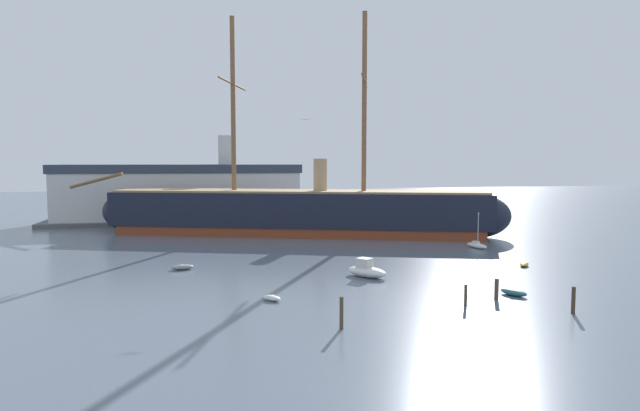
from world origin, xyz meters
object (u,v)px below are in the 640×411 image
tall_ship (298,212)px  dinghy_mid_right (524,264)px  dinghy_foreground_left (271,298)px  seagull_in_flight (305,119)px  dinghy_foreground_right (514,292)px  motorboat_near_centre (367,270)px  mooring_piling_right_pair (466,295)px  sailboat_alongside_stern (477,245)px  mooring_piling_midwater (573,300)px  dinghy_far_right (490,228)px  dockside_warehouse_left (181,193)px  dinghy_mid_left (182,267)px  mooring_piling_nearest (496,289)px  mooring_piling_left_pair (341,313)px

tall_ship → dinghy_mid_right: (20.96, -31.37, -3.53)m
dinghy_foreground_left → seagull_in_flight: (6.47, 19.84, 16.79)m
dinghy_foreground_right → motorboat_near_centre: bearing=136.4°
dinghy_foreground_right → mooring_piling_right_pair: 6.36m
sailboat_alongside_stern → mooring_piling_midwater: size_ratio=2.32×
dinghy_foreground_left → dinghy_mid_right: dinghy_mid_right is taller
dinghy_foreground_right → dinghy_mid_right: (8.66, 11.94, -0.06)m
seagull_in_flight → mooring_piling_midwater: bearing=-60.4°
dinghy_far_right → mooring_piling_right_pair: bearing=-121.3°
dockside_warehouse_left → dinghy_mid_right: bearing=-54.0°
dinghy_foreground_right → sailboat_alongside_stern: bearing=68.9°
mooring_piling_midwater → dockside_warehouse_left: 80.96m
dinghy_mid_right → sailboat_alongside_stern: size_ratio=0.43×
dinghy_foreground_left → dinghy_far_right: size_ratio=0.78×
dinghy_far_right → dinghy_mid_left: bearing=-153.4°
tall_ship → mooring_piling_nearest: size_ratio=38.76×
tall_ship → mooring_piling_left_pair: (-5.03, -49.52, -2.61)m
dinghy_foreground_right → sailboat_alongside_stern: (9.63, 24.90, 0.11)m
mooring_piling_left_pair → dinghy_foreground_left: bearing=114.2°
dinghy_foreground_right → dockside_warehouse_left: 74.90m
dinghy_foreground_left → dinghy_mid_left: bearing=118.2°
dinghy_mid_left → mooring_piling_midwater: bearing=-37.7°
dockside_warehouse_left → seagull_in_flight: dockside_warehouse_left is taller
dinghy_mid_right → dockside_warehouse_left: bearing=126.0°
dinghy_mid_left → mooring_piling_left_pair: (12.12, -24.02, 0.88)m
tall_ship → seagull_in_flight: bearing=-97.0°
dinghy_foreground_left → dinghy_mid_right: (29.97, 9.28, 0.01)m
sailboat_alongside_stern → dinghy_mid_left: bearing=-169.7°
dinghy_mid_right → mooring_piling_midwater: mooring_piling_midwater is taller
dinghy_foreground_left → dinghy_mid_left: 17.20m
tall_ship → motorboat_near_centre: tall_ship is taller
sailboat_alongside_stern → tall_ship: bearing=140.0°
dinghy_mid_left → sailboat_alongside_stern: size_ratio=0.52×
dinghy_foreground_left → dinghy_mid_left: dinghy_mid_left is taller
dinghy_foreground_left → mooring_piling_midwater: size_ratio=0.95×
dinghy_foreground_right → dinghy_mid_left: bearing=148.8°
dinghy_foreground_right → dockside_warehouse_left: (-31.83, 67.59, 5.36)m
tall_ship → dinghy_mid_left: size_ratio=27.79×
mooring_piling_right_pair → seagull_in_flight: 31.00m
dinghy_mid_right → dinghy_foreground_right: bearing=-126.0°
dinghy_foreground_right → mooring_piling_midwater: (1.42, -6.08, 0.76)m
dinghy_far_right → mooring_piling_midwater: (-20.75, -49.71, 0.77)m
sailboat_alongside_stern → dockside_warehouse_left: size_ratio=0.10×
dinghy_foreground_right → mooring_piling_nearest: size_ratio=1.51×
dinghy_far_right → dockside_warehouse_left: dockside_warehouse_left is taller
tall_ship → motorboat_near_centre: size_ratio=14.69×
dinghy_far_right → mooring_piling_nearest: 50.83m
dinghy_mid_left → seagull_in_flight: size_ratio=1.91×
dinghy_foreground_right → seagull_in_flight: 31.72m
tall_ship → mooring_piling_right_pair: (6.44, -45.71, -2.87)m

